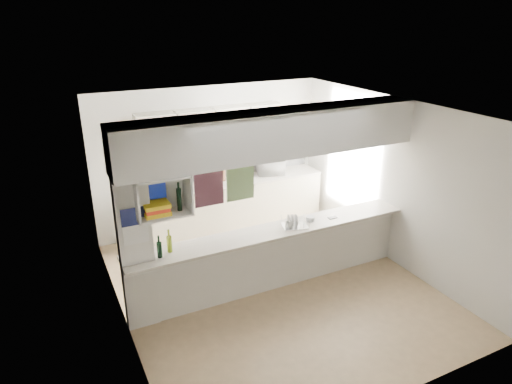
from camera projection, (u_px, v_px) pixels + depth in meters
floor at (273, 286)px, 6.71m from camera, size 4.80×4.80×0.00m
ceiling at (275, 110)px, 5.75m from camera, size 4.80×4.80×0.00m
wall_back at (211, 158)px, 8.23m from camera, size 4.20×0.00×4.20m
wall_left at (117, 236)px, 5.36m from camera, size 0.00×4.80×4.80m
wall_right at (392, 182)px, 7.10m from camera, size 0.00×4.80×4.80m
servery_partition at (263, 182)px, 6.03m from camera, size 4.20×0.50×2.60m
cubby_shelf at (160, 198)px, 5.38m from camera, size 0.65×0.35×0.50m
kitchen_run at (225, 186)px, 8.25m from camera, size 3.60×0.63×2.24m
microwave at (271, 167)px, 8.54m from camera, size 0.57×0.47×0.28m
bowl at (269, 158)px, 8.47m from camera, size 0.24×0.24×0.06m
dish_rack at (295, 222)px, 6.45m from camera, size 0.42×0.35×0.19m
cup at (289, 225)px, 6.40m from camera, size 0.12×0.12×0.09m
wine_bottles at (165, 246)px, 5.69m from camera, size 0.21×0.14×0.31m
plastic_tubs at (312, 218)px, 6.66m from camera, size 0.48×0.17×0.06m
utensil_jar at (213, 179)px, 8.11m from camera, size 0.11×0.11×0.15m
knife_block at (222, 175)px, 8.20m from camera, size 0.12×0.10×0.22m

